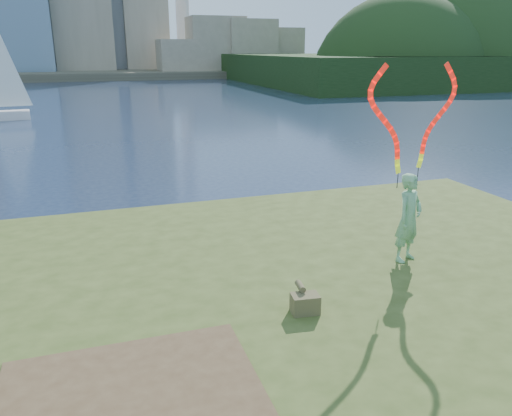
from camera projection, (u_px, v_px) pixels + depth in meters
name	position (u px, v px, depth m)	size (l,w,h in m)	color
ground	(237.00, 312.00, 9.68)	(320.00, 320.00, 0.00)	#19263F
grassy_knoll	(279.00, 365.00, 7.51)	(20.00, 18.00, 0.80)	#354418
dirt_patch	(133.00, 410.00, 5.89)	(3.20, 3.00, 0.02)	#47331E
far_shore	(99.00, 72.00, 95.40)	(320.00, 40.00, 1.20)	#474234
wooded_hill	(484.00, 79.00, 81.65)	(78.00, 50.00, 63.00)	black
woman_with_ribbons	(410.00, 193.00, 9.72)	(1.95, 0.88, 4.15)	#18782A
canvas_bag	(305.00, 302.00, 8.05)	(0.48, 0.54, 0.42)	brown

